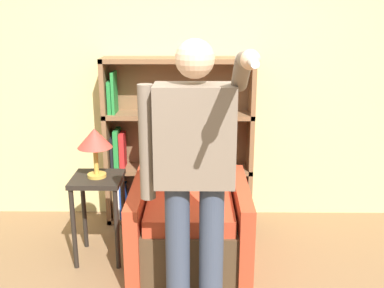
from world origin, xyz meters
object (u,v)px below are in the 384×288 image
armchair (190,214)px  side_table (98,195)px  person_standing (194,168)px  table_lamp (95,140)px  bookcase (171,144)px

armchair → side_table: armchair is taller
armchair → person_standing: bearing=-87.3°
person_standing → table_lamp: size_ratio=4.60×
armchair → bookcase: bearing=104.7°
armchair → table_lamp: bearing=-179.9°
bookcase → table_lamp: 0.91m
armchair → side_table: 0.72m
armchair → side_table: (-0.71, -0.00, 0.16)m
armchair → table_lamp: size_ratio=3.29×
table_lamp → person_standing: bearing=-44.7°
table_lamp → armchair: bearing=0.1°
person_standing → table_lamp: (-0.74, 0.73, -0.04)m
side_table → armchair: bearing=0.1°
side_table → table_lamp: (0.00, -0.00, 0.44)m
bookcase → table_lamp: bearing=-126.2°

